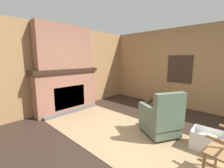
% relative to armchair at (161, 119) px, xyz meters
% --- Properties ---
extents(ground_plane, '(14.00, 14.00, 0.00)m').
position_rel_armchair_xyz_m(ground_plane, '(-0.28, -0.48, -0.34)').
color(ground_plane, '#2D2119').
extents(wood_panel_wall_left, '(0.06, 5.81, 2.46)m').
position_rel_armchair_xyz_m(wood_panel_wall_left, '(-2.91, -0.48, 0.89)').
color(wood_panel_wall_left, '#9E7247').
rests_on(wood_panel_wall_left, ground).
extents(wood_panel_wall_back, '(5.81, 0.09, 2.46)m').
position_rel_armchair_xyz_m(wood_panel_wall_back, '(-0.28, 2.15, 0.89)').
color(wood_panel_wall_back, '#9E7247').
rests_on(wood_panel_wall_back, ground).
extents(fireplace_hearth, '(0.59, 1.93, 1.23)m').
position_rel_armchair_xyz_m(fireplace_hearth, '(-2.68, -0.48, 0.27)').
color(fireplace_hearth, '#93604C').
rests_on(fireplace_hearth, ground).
extents(chimney_breast, '(0.33, 1.61, 1.21)m').
position_rel_armchair_xyz_m(chimney_breast, '(-2.70, -0.48, 1.49)').
color(chimney_breast, '#93604C').
rests_on(chimney_breast, fireplace_hearth).
extents(area_rug, '(3.98, 1.69, 0.01)m').
position_rel_armchair_xyz_m(area_rug, '(-0.61, -0.47, -0.34)').
color(area_rug, '#997A56').
rests_on(area_rug, ground).
extents(armchair, '(0.90, 0.86, 0.93)m').
position_rel_armchair_xyz_m(armchair, '(0.00, 0.00, 0.00)').
color(armchair, '#516651').
rests_on(armchair, ground).
extents(firewood_stack, '(0.42, 0.42, 0.24)m').
position_rel_armchair_xyz_m(firewood_stack, '(-1.16, 1.57, -0.25)').
color(firewood_stack, brown).
rests_on(firewood_stack, ground).
extents(laundry_basket, '(0.52, 0.40, 0.33)m').
position_rel_armchair_xyz_m(laundry_basket, '(0.81, 0.10, -0.18)').
color(laundry_basket, white).
rests_on(laundry_basket, ground).
extents(oil_lamp_vase, '(0.13, 0.13, 0.32)m').
position_rel_armchair_xyz_m(oil_lamp_vase, '(-2.73, -0.78, 1.00)').
color(oil_lamp_vase, '#47708E').
rests_on(oil_lamp_vase, fireplace_hearth).
extents(storage_case, '(0.16, 0.28, 0.12)m').
position_rel_armchair_xyz_m(storage_case, '(-2.73, 0.07, 0.95)').
color(storage_case, black).
rests_on(storage_case, fireplace_hearth).
extents(decorative_plate_on_mantel, '(0.07, 0.29, 0.28)m').
position_rel_armchair_xyz_m(decorative_plate_on_mantel, '(-2.75, -0.45, 1.03)').
color(decorative_plate_on_mantel, '#336093').
rests_on(decorative_plate_on_mantel, fireplace_hearth).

